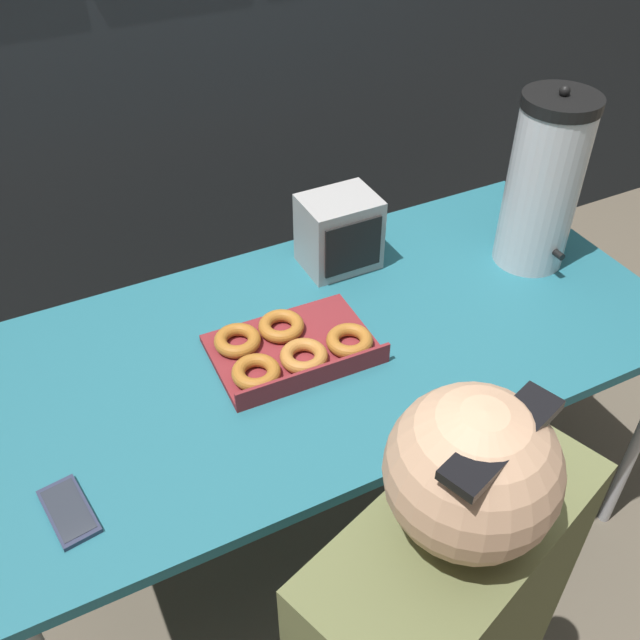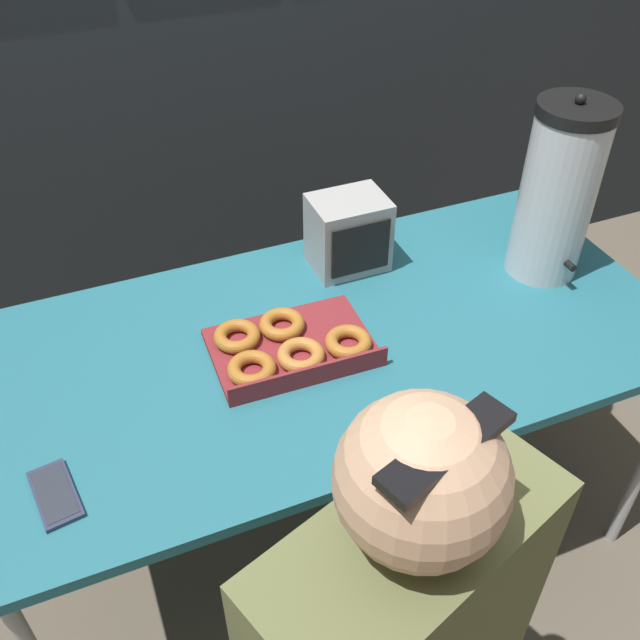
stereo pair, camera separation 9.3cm
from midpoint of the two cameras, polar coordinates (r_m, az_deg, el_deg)
The scene contains 6 objects.
ground_plane at distance 2.21m, azimuth 2.01°, elevation -16.21°, with size 12.00×12.00×0.00m, color brown.
folding_table at distance 1.66m, azimuth 2.58°, elevation -2.51°, with size 1.59×0.79×0.76m.
donut_box at distance 1.57m, azimuth -0.85°, elevation -2.19°, with size 0.37×0.26×0.05m.
coffee_urn at distance 1.82m, azimuth 19.90°, elevation 9.56°, with size 0.18×0.21×0.46m.
cell_phone at distance 1.40m, azimuth -18.62°, elevation -13.13°, with size 0.09×0.15×0.01m.
space_heater at distance 1.79m, azimuth 3.79°, elevation 6.90°, with size 0.19×0.15×0.19m.
Camera 2 is at (-0.49, -1.11, 1.85)m, focal length 40.00 mm.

